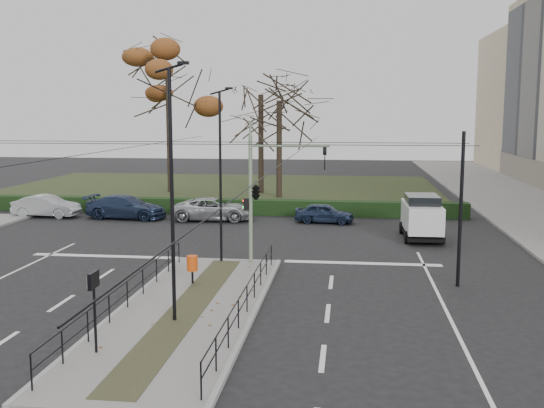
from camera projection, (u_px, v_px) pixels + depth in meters
The scene contains 20 objects.
ground at pixel (204, 292), 23.89m from camera, with size 140.00×140.00×0.00m, color black.
median_island at pixel (188, 311), 21.42m from camera, with size 4.40×15.00×0.14m, color #605D5C.
sidewalk_east at pixel (535, 211), 43.36m from camera, with size 8.00×90.00×0.14m, color #605D5C.
park at pixel (219, 189), 56.05m from camera, with size 38.00×26.00×0.10m, color #263118.
hedge at pixel (179, 206), 42.82m from camera, with size 38.00×1.00×1.00m, color black.
median_railing at pixel (186, 285), 21.20m from camera, with size 4.14×13.24×0.92m.
catenary at pixel (212, 196), 25.00m from camera, with size 20.00×34.00×6.00m.
traffic_light at pixel (258, 189), 27.67m from camera, with size 3.79×2.17×5.57m.
litter_bin at pixel (192, 264), 24.49m from camera, with size 0.43×0.43×1.09m.
info_panel at pixel (94, 289), 17.25m from camera, with size 0.13×0.59×2.27m.
streetlamp_median_near at pixel (172, 192), 19.63m from camera, with size 0.67×0.14×8.07m.
streetlamp_median_far at pixel (221, 174), 27.74m from camera, with size 0.64×0.13×7.63m.
parked_car_second at pixel (47, 206), 41.13m from camera, with size 1.50×4.31×1.42m, color #9A9DA1.
parked_car_third at pixel (126, 207), 40.56m from camera, with size 2.09×5.14×1.49m, color #1D2943.
parked_car_fourth at pixel (213, 209), 39.89m from camera, with size 2.33×5.06×1.41m, color #9A9DA1.
white_van at pixel (422, 216), 33.97m from camera, with size 2.07×4.39×2.35m.
rust_tree at pixel (168, 65), 52.31m from camera, with size 8.67×8.67×13.81m.
bare_tree_center at pixel (261, 102), 51.96m from camera, with size 5.98×5.98×10.73m.
bare_tree_near at pixel (279, 108), 49.39m from camera, with size 6.96×6.96×10.04m.
parked_car_fifth at pixel (324, 213), 38.91m from camera, with size 1.44×3.58×1.22m, color #1D2943.
Camera 1 is at (5.33, -22.71, 6.65)m, focal length 42.00 mm.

